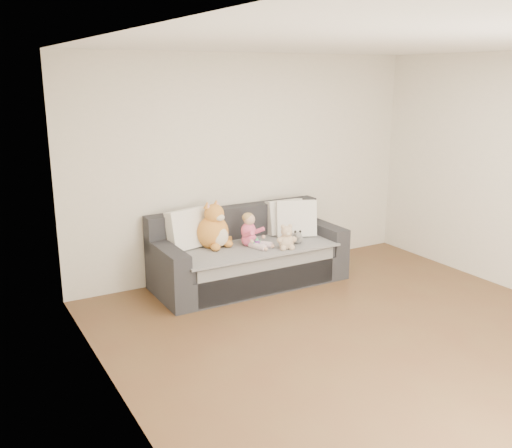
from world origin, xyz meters
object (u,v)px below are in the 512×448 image
at_px(toddler, 251,232).
at_px(teddy_bear, 287,239).
at_px(plush_cat, 214,229).
at_px(sofa, 248,257).
at_px(sippy_cup, 257,243).

xyz_separation_m(toddler, teddy_bear, (0.29, -0.30, -0.05)).
xyz_separation_m(plush_cat, teddy_bear, (0.66, -0.47, -0.09)).
bearing_deg(plush_cat, teddy_bear, -52.61).
distance_m(sofa, sippy_cup, 0.30).
relative_size(toddler, sippy_cup, 3.36).
bearing_deg(sippy_cup, plush_cat, 145.64).
height_order(toddler, plush_cat, plush_cat).
xyz_separation_m(toddler, plush_cat, (-0.37, 0.18, 0.04)).
bearing_deg(teddy_bear, sofa, 142.35).
relative_size(sofa, toddler, 5.62).
relative_size(plush_cat, teddy_bear, 1.94).
bearing_deg(sofa, plush_cat, 168.24).
xyz_separation_m(sofa, sippy_cup, (0.01, -0.19, 0.22)).
height_order(toddler, sippy_cup, toddler).
relative_size(sofa, sippy_cup, 18.85).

